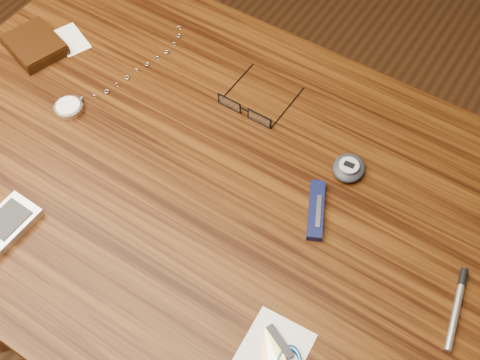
{
  "coord_description": "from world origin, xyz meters",
  "views": [
    {
      "loc": [
        0.34,
        -0.4,
        1.51
      ],
      "look_at": [
        0.06,
        0.02,
        0.76
      ],
      "focal_mm": 45.0,
      "sensor_mm": 36.0,
      "label": 1
    }
  ],
  "objects_px": {
    "pda_phone": "(2,228)",
    "pocket_knife": "(316,210)",
    "eyeglasses": "(246,109)",
    "desk": "(202,210)",
    "wallet_and_card": "(36,45)",
    "silver_pen": "(458,302)",
    "pedometer": "(349,168)",
    "pocket_watch": "(73,105)",
    "notepad_keys": "(281,359)"
  },
  "relations": [
    {
      "from": "wallet_and_card",
      "to": "pda_phone",
      "type": "relative_size",
      "value": 1.31
    },
    {
      "from": "eyeglasses",
      "to": "pedometer",
      "type": "height_order",
      "value": "same"
    },
    {
      "from": "pocket_watch",
      "to": "pedometer",
      "type": "relative_size",
      "value": 4.71
    },
    {
      "from": "pda_phone",
      "to": "silver_pen",
      "type": "height_order",
      "value": "pda_phone"
    },
    {
      "from": "eyeglasses",
      "to": "pocket_knife",
      "type": "relative_size",
      "value": 1.1
    },
    {
      "from": "desk",
      "to": "pocket_watch",
      "type": "bearing_deg",
      "value": -179.72
    },
    {
      "from": "wallet_and_card",
      "to": "pocket_watch",
      "type": "height_order",
      "value": "wallet_and_card"
    },
    {
      "from": "pocket_watch",
      "to": "pocket_knife",
      "type": "relative_size",
      "value": 2.91
    },
    {
      "from": "pedometer",
      "to": "notepad_keys",
      "type": "xyz_separation_m",
      "value": [
        0.06,
        -0.31,
        -0.01
      ]
    },
    {
      "from": "wallet_and_card",
      "to": "pocket_knife",
      "type": "relative_size",
      "value": 1.45
    },
    {
      "from": "desk",
      "to": "wallet_and_card",
      "type": "bearing_deg",
      "value": 170.42
    },
    {
      "from": "pedometer",
      "to": "pocket_knife",
      "type": "height_order",
      "value": "pedometer"
    },
    {
      "from": "pda_phone",
      "to": "pocket_knife",
      "type": "distance_m",
      "value": 0.45
    },
    {
      "from": "eyeglasses",
      "to": "silver_pen",
      "type": "relative_size",
      "value": 0.88
    },
    {
      "from": "silver_pen",
      "to": "pedometer",
      "type": "bearing_deg",
      "value": 152.97
    },
    {
      "from": "wallet_and_card",
      "to": "notepad_keys",
      "type": "distance_m",
      "value": 0.69
    },
    {
      "from": "desk",
      "to": "silver_pen",
      "type": "bearing_deg",
      "value": 2.63
    },
    {
      "from": "eyeglasses",
      "to": "pedometer",
      "type": "distance_m",
      "value": 0.2
    },
    {
      "from": "pocket_watch",
      "to": "notepad_keys",
      "type": "xyz_separation_m",
      "value": [
        0.5,
        -0.17,
        -0.0
      ]
    },
    {
      "from": "desk",
      "to": "pedometer",
      "type": "relative_size",
      "value": 16.53
    },
    {
      "from": "pedometer",
      "to": "silver_pen",
      "type": "distance_m",
      "value": 0.25
    },
    {
      "from": "notepad_keys",
      "to": "pocket_knife",
      "type": "height_order",
      "value": "pocket_knife"
    },
    {
      "from": "wallet_and_card",
      "to": "pocket_knife",
      "type": "distance_m",
      "value": 0.58
    },
    {
      "from": "desk",
      "to": "pocket_watch",
      "type": "distance_m",
      "value": 0.27
    },
    {
      "from": "silver_pen",
      "to": "desk",
      "type": "bearing_deg",
      "value": -177.37
    },
    {
      "from": "pocket_knife",
      "to": "eyeglasses",
      "type": "bearing_deg",
      "value": 150.9
    },
    {
      "from": "pocket_watch",
      "to": "pda_phone",
      "type": "xyz_separation_m",
      "value": [
        0.07,
        -0.23,
        0.0
      ]
    },
    {
      "from": "pedometer",
      "to": "pocket_knife",
      "type": "bearing_deg",
      "value": -94.0
    },
    {
      "from": "eyeglasses",
      "to": "notepad_keys",
      "type": "xyz_separation_m",
      "value": [
        0.26,
        -0.32,
        -0.01
      ]
    },
    {
      "from": "pocket_knife",
      "to": "silver_pen",
      "type": "height_order",
      "value": "pocket_knife"
    },
    {
      "from": "wallet_and_card",
      "to": "silver_pen",
      "type": "distance_m",
      "value": 0.81
    },
    {
      "from": "pda_phone",
      "to": "pedometer",
      "type": "relative_size",
      "value": 1.79
    },
    {
      "from": "notepad_keys",
      "to": "pda_phone",
      "type": "bearing_deg",
      "value": -172.44
    },
    {
      "from": "eyeglasses",
      "to": "pda_phone",
      "type": "distance_m",
      "value": 0.42
    },
    {
      "from": "pda_phone",
      "to": "notepad_keys",
      "type": "bearing_deg",
      "value": 7.56
    },
    {
      "from": "eyeglasses",
      "to": "pda_phone",
      "type": "bearing_deg",
      "value": -114.75
    },
    {
      "from": "silver_pen",
      "to": "wallet_and_card",
      "type": "bearing_deg",
      "value": 176.56
    },
    {
      "from": "pocket_watch",
      "to": "pocket_knife",
      "type": "height_order",
      "value": "same"
    },
    {
      "from": "pda_phone",
      "to": "pocket_knife",
      "type": "relative_size",
      "value": 1.11
    },
    {
      "from": "eyeglasses",
      "to": "pocket_watch",
      "type": "bearing_deg",
      "value": -149.22
    },
    {
      "from": "pda_phone",
      "to": "silver_pen",
      "type": "bearing_deg",
      "value": 22.98
    },
    {
      "from": "desk",
      "to": "notepad_keys",
      "type": "xyz_separation_m",
      "value": [
        0.25,
        -0.17,
        0.11
      ]
    },
    {
      "from": "notepad_keys",
      "to": "eyeglasses",
      "type": "bearing_deg",
      "value": 128.81
    },
    {
      "from": "pda_phone",
      "to": "pocket_knife",
      "type": "height_order",
      "value": "pda_phone"
    },
    {
      "from": "pocket_knife",
      "to": "silver_pen",
      "type": "distance_m",
      "value": 0.23
    },
    {
      "from": "pocket_watch",
      "to": "notepad_keys",
      "type": "distance_m",
      "value": 0.53
    },
    {
      "from": "notepad_keys",
      "to": "silver_pen",
      "type": "xyz_separation_m",
      "value": [
        0.16,
        0.19,
        0.0
      ]
    },
    {
      "from": "desk",
      "to": "silver_pen",
      "type": "height_order",
      "value": "silver_pen"
    },
    {
      "from": "pedometer",
      "to": "notepad_keys",
      "type": "relative_size",
      "value": 0.58
    },
    {
      "from": "wallet_and_card",
      "to": "notepad_keys",
      "type": "bearing_deg",
      "value": -20.36
    }
  ]
}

